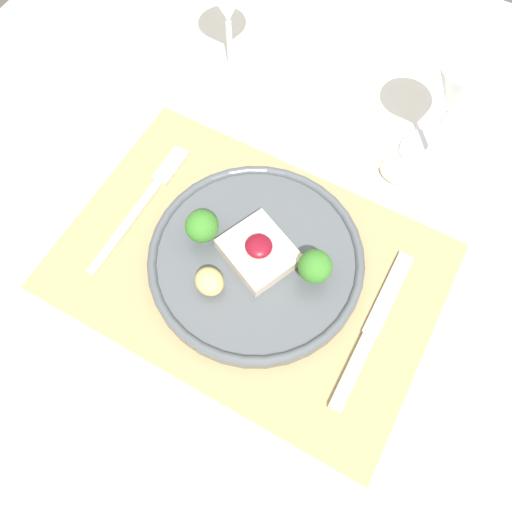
{
  "coord_description": "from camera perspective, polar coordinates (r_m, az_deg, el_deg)",
  "views": [
    {
      "loc": [
        0.13,
        -0.22,
        1.34
      ],
      "look_at": [
        0.01,
        0.01,
        0.77
      ],
      "focal_mm": 35.0,
      "sensor_mm": 36.0,
      "label": 1
    }
  ],
  "objects": [
    {
      "name": "ground_plane",
      "position": [
        1.36,
        -0.39,
        -13.74
      ],
      "size": [
        8.0,
        8.0,
        0.0
      ],
      "primitive_type": "plane",
      "color": "#4C4742"
    },
    {
      "name": "dinner_plate",
      "position": [
        0.63,
        -0.06,
        -0.23
      ],
      "size": [
        0.27,
        0.27,
        0.07
      ],
      "color": "#4C5156",
      "rests_on": "placemat"
    },
    {
      "name": "fork",
      "position": [
        0.7,
        -12.44,
        6.38
      ],
      "size": [
        0.02,
        0.22,
        0.01
      ],
      "rotation": [
        0.0,
        0.0,
        -0.01
      ],
      "color": "beige",
      "rests_on": "placemat"
    },
    {
      "name": "wine_glass_far",
      "position": [
        0.75,
        -3.32,
        27.1
      ],
      "size": [
        0.08,
        0.08,
        0.18
      ],
      "color": "white",
      "rests_on": "dining_table"
    },
    {
      "name": "dining_table",
      "position": [
        0.72,
        -0.73,
        -3.87
      ],
      "size": [
        1.19,
        1.28,
        0.75
      ],
      "color": "white",
      "rests_on": "ground_plane"
    },
    {
      "name": "wine_glass_near",
      "position": [
        0.68,
        22.03,
        16.71
      ],
      "size": [
        0.08,
        0.08,
        0.17
      ],
      "color": "white",
      "rests_on": "dining_table"
    },
    {
      "name": "spoon",
      "position": [
        0.73,
        14.46,
        10.0
      ],
      "size": [
        0.2,
        0.05,
        0.02
      ],
      "rotation": [
        0.0,
        0.0,
        0.02
      ],
      "color": "beige",
      "rests_on": "dining_table"
    },
    {
      "name": "knife",
      "position": [
        0.62,
        12.65,
        -9.15
      ],
      "size": [
        0.02,
        0.22,
        0.01
      ],
      "rotation": [
        0.0,
        0.0,
        0.02
      ],
      "color": "beige",
      "rests_on": "placemat"
    },
    {
      "name": "placemat",
      "position": [
        0.64,
        -0.81,
        -1.17
      ],
      "size": [
        0.48,
        0.33,
        0.0
      ],
      "primitive_type": "cube",
      "color": "#9E895B",
      "rests_on": "dining_table"
    }
  ]
}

